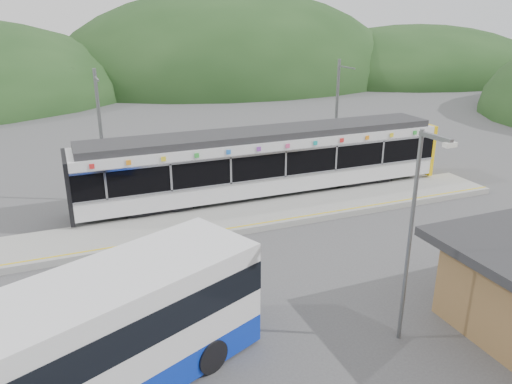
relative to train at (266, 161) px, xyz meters
name	(u,v)px	position (x,y,z in m)	size (l,w,h in m)	color
ground	(295,244)	(-1.16, -6.00, -2.06)	(120.00, 120.00, 0.00)	#4C4C4F
hills	(350,189)	(5.03, -0.71, -2.06)	(146.00, 149.00, 26.00)	#1E3D19
platform	(265,214)	(-1.16, -2.70, -1.91)	(26.00, 3.20, 0.30)	#9E9E99
yellow_line	(276,221)	(-1.16, -4.00, -1.76)	(26.00, 0.10, 0.01)	yellow
train	(266,161)	(0.00, 0.00, 0.00)	(20.44, 3.01, 3.74)	black
catenary_mast_west	(101,135)	(-8.16, 2.56, 1.58)	(0.18, 1.80, 7.00)	slate
catenary_mast_east	(337,115)	(5.84, 2.56, 1.58)	(0.18, 1.80, 7.00)	slate
bus	(34,375)	(-11.45, -13.05, -0.44)	(12.43, 7.51, 3.36)	#0C2EBA
lamp_post	(415,223)	(-1.14, -13.43, 1.88)	(0.36, 1.16, 6.64)	slate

